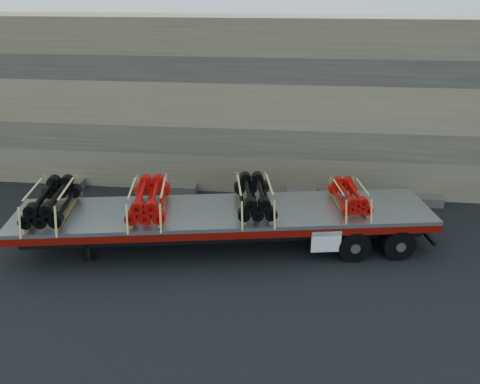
# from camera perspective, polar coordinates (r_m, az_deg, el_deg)

# --- Properties ---
(ground) EXTENTS (120.00, 120.00, 0.00)m
(ground) POSITION_cam_1_polar(r_m,az_deg,el_deg) (15.46, 0.09, -7.70)
(ground) COLOR black
(ground) RESTS_ON ground
(rock_wall) EXTENTS (44.00, 3.00, 7.00)m
(rock_wall) POSITION_cam_1_polar(r_m,az_deg,el_deg) (20.16, 2.17, 10.73)
(rock_wall) COLOR #7A6B54
(rock_wall) RESTS_ON ground
(trailer) EXTENTS (13.82, 4.97, 1.36)m
(trailer) POSITION_cam_1_polar(r_m,az_deg,el_deg) (15.64, -1.91, -4.43)
(trailer) COLOR #A2A4A9
(trailer) RESTS_ON ground
(bundle_front) EXTENTS (1.68, 2.69, 0.89)m
(bundle_front) POSITION_cam_1_polar(r_m,az_deg,el_deg) (15.96, -21.96, -1.19)
(bundle_front) COLOR black
(bundle_front) RESTS_ON trailer
(bundle_midfront) EXTENTS (1.60, 2.57, 0.85)m
(bundle_midfront) POSITION_cam_1_polar(r_m,az_deg,el_deg) (15.28, -11.07, -1.00)
(bundle_midfront) COLOR #C00D0A
(bundle_midfront) RESTS_ON trailer
(bundle_midrear) EXTENTS (1.60, 2.56, 0.85)m
(bundle_midrear) POSITION_cam_1_polar(r_m,az_deg,el_deg) (15.21, 1.75, -0.66)
(bundle_midrear) COLOR black
(bundle_midrear) RESTS_ON trailer
(bundle_rear) EXTENTS (1.30, 2.08, 0.69)m
(bundle_rear) POSITION_cam_1_polar(r_m,az_deg,el_deg) (15.84, 13.19, -0.59)
(bundle_rear) COLOR #C00D0A
(bundle_rear) RESTS_ON trailer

